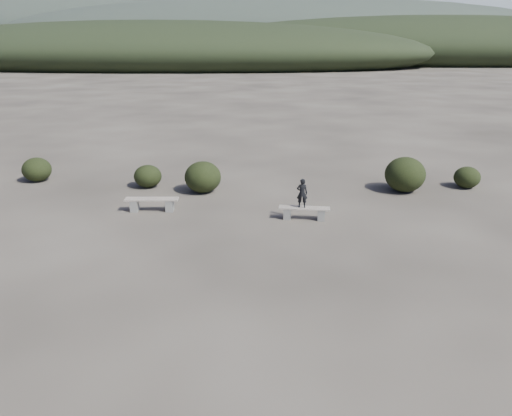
{
  "coord_description": "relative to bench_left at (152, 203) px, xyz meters",
  "views": [
    {
      "loc": [
        1.28,
        -10.5,
        5.98
      ],
      "look_at": [
        0.53,
        3.5,
        1.1
      ],
      "focal_mm": 35.0,
      "sensor_mm": 36.0,
      "label": 1
    }
  ],
  "objects": [
    {
      "name": "seated_person",
      "position": [
        5.31,
        -0.56,
        0.65
      ],
      "size": [
        0.37,
        0.25,
        1.01
      ],
      "primitive_type": "imported",
      "rotation": [
        0.0,
        0.0,
        3.13
      ],
      "color": "black",
      "rests_on": "bench_right"
    },
    {
      "name": "ground",
      "position": [
        3.34,
        -6.13,
        -0.29
      ],
      "size": [
        1200.0,
        1200.0,
        0.0
      ],
      "primitive_type": "plane",
      "color": "#312C26",
      "rests_on": "ground"
    },
    {
      "name": "shrub_e",
      "position": [
        12.23,
        3.56,
        0.15
      ],
      "size": [
        1.06,
        1.06,
        0.88
      ],
      "primitive_type": "ellipsoid",
      "color": "black",
      "rests_on": "ground"
    },
    {
      "name": "shrub_f",
      "position": [
        -5.89,
        3.55,
        0.23
      ],
      "size": [
        1.21,
        1.21,
        1.03
      ],
      "primitive_type": "ellipsoid",
      "color": "black",
      "rests_on": "ground"
    },
    {
      "name": "bench_right",
      "position": [
        5.4,
        -0.57,
        -0.02
      ],
      "size": [
        1.75,
        0.47,
        0.43
      ],
      "rotation": [
        0.0,
        0.0,
        -0.06
      ],
      "color": "slate",
      "rests_on": "ground"
    },
    {
      "name": "mountain_ridges",
      "position": [
        -4.15,
        332.93,
        10.55
      ],
      "size": [
        500.0,
        400.0,
        56.0
      ],
      "color": "black",
      "rests_on": "ground"
    },
    {
      "name": "shrub_d",
      "position": [
        9.54,
        2.91,
        0.41
      ],
      "size": [
        1.6,
        1.6,
        1.4
      ],
      "primitive_type": "ellipsoid",
      "color": "black",
      "rests_on": "ground"
    },
    {
      "name": "bench_left",
      "position": [
        0.0,
        0.0,
        0.0
      ],
      "size": [
        1.92,
        0.51,
        0.47
      ],
      "rotation": [
        0.0,
        0.0,
        0.06
      ],
      "color": "slate",
      "rests_on": "ground"
    },
    {
      "name": "shrub_a",
      "position": [
        -0.91,
        2.94,
        0.18
      ],
      "size": [
        1.13,
        1.13,
        0.93
      ],
      "primitive_type": "ellipsoid",
      "color": "black",
      "rests_on": "ground"
    },
    {
      "name": "shrub_b",
      "position": [
        1.47,
        2.37,
        0.34
      ],
      "size": [
        1.45,
        1.45,
        1.25
      ],
      "primitive_type": "ellipsoid",
      "color": "black",
      "rests_on": "ground"
    }
  ]
}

